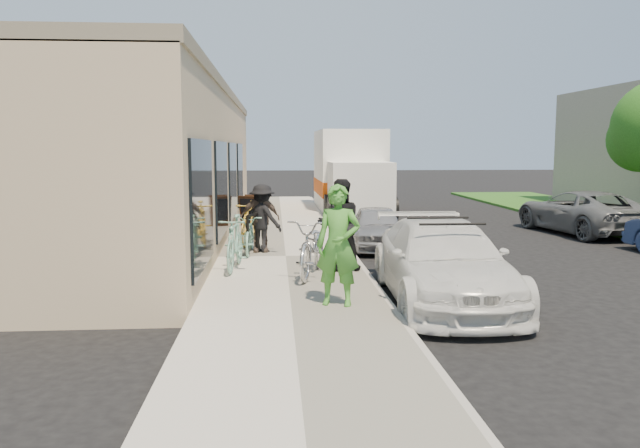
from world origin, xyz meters
name	(u,v)px	position (x,y,z in m)	size (l,w,h in m)	color
ground	(401,292)	(0.00, 0.00, 0.00)	(120.00, 120.00, 0.00)	black
sidewalk	(286,259)	(-2.00, 3.00, 0.07)	(3.00, 34.00, 0.15)	#B8B2A6
curb	(354,259)	(-0.45, 3.00, 0.07)	(0.12, 34.00, 0.13)	#A29C94
storefront	(172,162)	(-5.24, 7.99, 2.12)	(3.60, 20.00, 4.22)	#CCAF8D
bike_rack	(253,230)	(-2.73, 3.24, 0.72)	(0.28, 0.63, 0.94)	black
sandwich_board	(250,210)	(-2.99, 8.51, 0.63)	(0.73, 0.74, 0.94)	#321A0E
sedan_white	(443,262)	(0.54, -0.79, 0.67)	(2.03, 4.69, 1.38)	white
sedan_silver	(377,227)	(0.36, 4.78, 0.55)	(1.29, 3.22, 1.10)	#9A9A9F
moving_truck	(351,176)	(0.78, 13.79, 1.44)	(2.55, 6.63, 3.24)	white
far_car_gray	(581,212)	(6.95, 7.19, 0.65)	(2.14, 4.65, 1.29)	#595B5E
tandem_bike	(313,247)	(-1.52, 0.84, 0.70)	(0.73, 2.10, 1.10)	#BDBDBF
woman_rider	(338,245)	(-1.28, -1.43, 1.08)	(0.68, 0.45, 1.86)	#439030
man_standing	(340,225)	(-0.97, 1.32, 1.05)	(0.88, 0.68, 1.80)	black
cruiser_bike_a	(235,243)	(-3.03, 1.54, 0.69)	(0.50, 1.78, 1.07)	#7DBAA1
cruiser_bike_b	(250,234)	(-2.80, 3.45, 0.59)	(0.59, 1.69, 0.89)	#7DBAA1
cruiser_bike_c	(250,223)	(-2.86, 4.75, 0.69)	(0.51, 1.81, 1.09)	gold
bystander_a	(262,218)	(-2.53, 3.61, 0.94)	(1.02, 0.58, 1.57)	black
bystander_b	(260,218)	(-2.59, 3.62, 0.93)	(0.92, 0.38, 1.56)	brown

